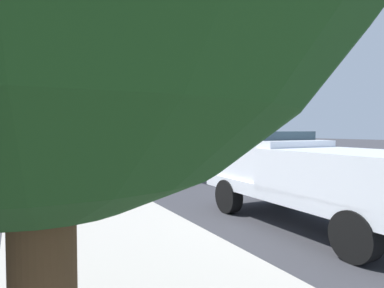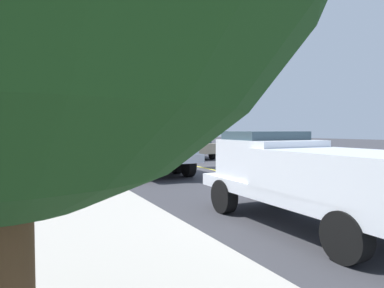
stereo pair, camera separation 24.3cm
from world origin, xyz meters
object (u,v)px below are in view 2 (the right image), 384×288
(utility_bucket_truck, at_px, (143,139))
(traffic_cone_mid_rear, at_px, (152,157))
(service_pickup_truck, at_px, (308,175))
(traffic_cone_mid_front, at_px, (227,172))
(passing_minivan, at_px, (191,145))
(traffic_signal_mast, at_px, (72,58))

(utility_bucket_truck, bearing_deg, traffic_cone_mid_rear, -34.74)
(utility_bucket_truck, distance_m, service_pickup_truck, 11.37)
(traffic_cone_mid_front, bearing_deg, service_pickup_truck, 153.78)
(service_pickup_truck, relative_size, passing_minivan, 1.16)
(service_pickup_truck, bearing_deg, traffic_cone_mid_rear, -16.46)
(passing_minivan, xyz_separation_m, traffic_cone_mid_front, (-10.16, 5.37, -0.60))
(traffic_cone_mid_rear, bearing_deg, traffic_signal_mast, 107.30)
(service_pickup_truck, distance_m, traffic_signal_mast, 13.93)
(utility_bucket_truck, relative_size, service_pickup_truck, 1.45)
(service_pickup_truck, height_order, traffic_cone_mid_rear, service_pickup_truck)
(service_pickup_truck, bearing_deg, utility_bucket_truck, -9.49)
(traffic_cone_mid_front, xyz_separation_m, traffic_cone_mid_rear, (8.77, -1.40, 0.00))
(service_pickup_truck, xyz_separation_m, traffic_cone_mid_front, (6.05, -2.98, -0.74))
(passing_minivan, height_order, traffic_signal_mast, traffic_signal_mast)
(traffic_signal_mast, bearing_deg, traffic_cone_mid_rear, -72.70)
(service_pickup_truck, height_order, passing_minivan, service_pickup_truck)
(service_pickup_truck, relative_size, traffic_cone_mid_front, 7.67)
(utility_bucket_truck, relative_size, passing_minivan, 1.68)
(utility_bucket_truck, relative_size, traffic_cone_mid_front, 11.11)
(utility_bucket_truck, xyz_separation_m, traffic_signal_mast, (1.92, 2.91, 4.03))
(traffic_cone_mid_front, bearing_deg, traffic_cone_mid_rear, -9.06)
(traffic_cone_mid_front, distance_m, traffic_cone_mid_rear, 8.88)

